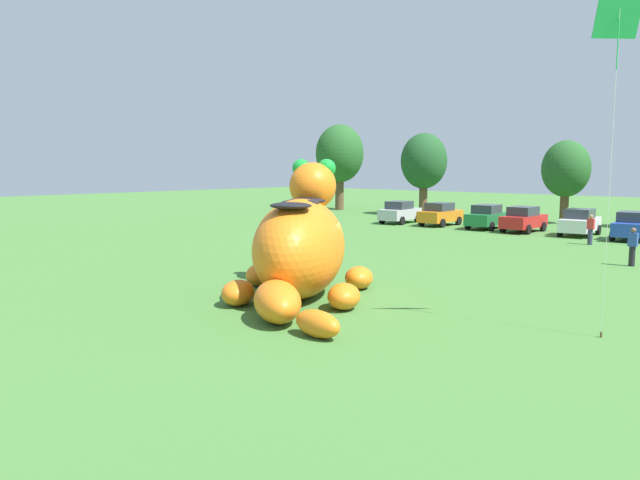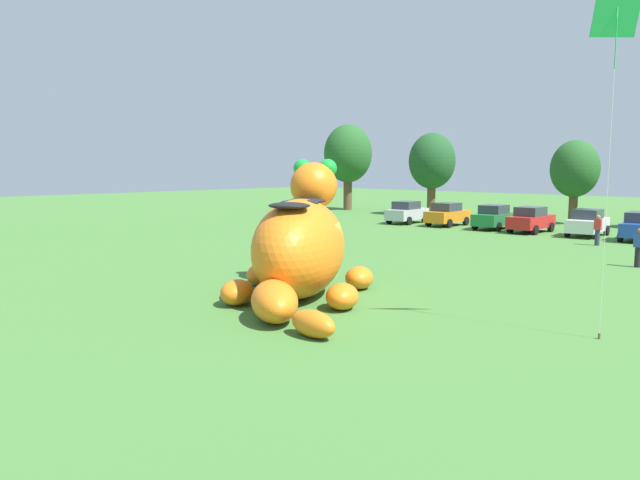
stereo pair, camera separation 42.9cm
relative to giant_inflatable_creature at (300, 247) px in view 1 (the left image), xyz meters
The scene contains 15 objects.
ground_plane 1.78m from the giant_inflatable_creature, 94.62° to the left, with size 160.00×160.00×0.00m, color #427533.
giant_inflatable_creature is the anchor object (origin of this frame).
car_silver 27.77m from the giant_inflatable_creature, 117.85° to the left, with size 2.27×4.26×1.72m.
car_orange 26.70m from the giant_inflatable_creature, 111.05° to the left, with size 2.07×4.17×1.72m.
car_green 25.70m from the giant_inflatable_creature, 103.19° to the left, with size 2.15×4.20×1.72m.
car_red 24.99m from the giant_inflatable_creature, 97.12° to the left, with size 1.98×4.12×1.72m.
car_white 25.06m from the giant_inflatable_creature, 88.85° to the left, with size 2.25×4.25×1.72m.
car_blue 25.06m from the giant_inflatable_creature, 81.54° to the left, with size 2.26×4.25×1.72m.
tree_far_left 41.89m from the giant_inflatable_creature, 128.56° to the left, with size 4.84×4.84×8.60m.
tree_left 36.47m from the giant_inflatable_creature, 116.16° to the left, with size 4.16×4.16×7.38m.
tree_mid_left 32.89m from the giant_inflatable_creature, 95.82° to the left, with size 3.59×3.59×6.38m.
spectator_near_inflatable 12.63m from the giant_inflatable_creature, 133.01° to the left, with size 0.38×0.26×1.71m.
spectator_by_cars 21.01m from the giant_inflatable_creature, 83.02° to the left, with size 0.38×0.26×1.71m.
spectator_wandering 15.80m from the giant_inflatable_creature, 65.78° to the left, with size 0.38×0.26×1.71m.
tethered_flying_kite 11.33m from the giant_inflatable_creature, 10.03° to the left, with size 1.13×1.13×8.95m.
Camera 1 is at (14.11, -15.06, 4.38)m, focal length 34.10 mm.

